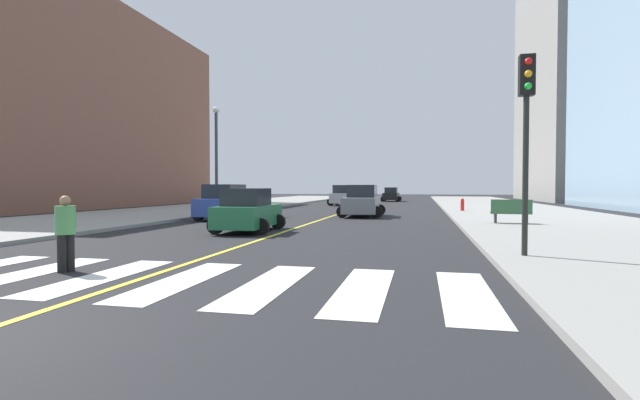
{
  "coord_description": "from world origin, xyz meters",
  "views": [
    {
      "loc": [
        5.52,
        -4.23,
        1.87
      ],
      "look_at": [
        -1.06,
        25.48,
        0.98
      ],
      "focal_mm": 25.75,
      "sensor_mm": 36.0,
      "label": 1
    }
  ],
  "objects_px": {
    "car_gray_fourth": "(362,202)",
    "fire_hydrant": "(462,205)",
    "park_bench": "(511,212)",
    "street_lamp": "(216,150)",
    "car_silver_second": "(344,196)",
    "car_blue_third": "(226,203)",
    "car_green_fifth": "(248,211)",
    "traffic_light_near_corner": "(526,115)",
    "car_black_nearest": "(391,195)",
    "pedestrian_crossing": "(66,230)"
  },
  "relations": [
    {
      "from": "car_gray_fourth",
      "to": "fire_hydrant",
      "type": "bearing_deg",
      "value": -139.92
    },
    {
      "from": "park_bench",
      "to": "street_lamp",
      "type": "distance_m",
      "value": 19.14
    },
    {
      "from": "car_silver_second",
      "to": "car_blue_third",
      "type": "xyz_separation_m",
      "value": [
        -3.31,
        -20.92,
        -0.02
      ]
    },
    {
      "from": "car_blue_third",
      "to": "car_green_fifth",
      "type": "bearing_deg",
      "value": -58.13
    },
    {
      "from": "car_silver_second",
      "to": "park_bench",
      "type": "relative_size",
      "value": 2.51
    },
    {
      "from": "car_silver_second",
      "to": "car_green_fifth",
      "type": "bearing_deg",
      "value": -87.32
    },
    {
      "from": "car_green_fifth",
      "to": "traffic_light_near_corner",
      "type": "relative_size",
      "value": 0.83
    },
    {
      "from": "park_bench",
      "to": "street_lamp",
      "type": "bearing_deg",
      "value": 74.19
    },
    {
      "from": "fire_hydrant",
      "to": "street_lamp",
      "type": "height_order",
      "value": "street_lamp"
    },
    {
      "from": "car_black_nearest",
      "to": "park_bench",
      "type": "xyz_separation_m",
      "value": [
        7.85,
        -35.97,
        -0.14
      ]
    },
    {
      "from": "car_silver_second",
      "to": "car_gray_fourth",
      "type": "xyz_separation_m",
      "value": [
        3.96,
        -16.75,
        -0.02
      ]
    },
    {
      "from": "car_green_fifth",
      "to": "fire_hydrant",
      "type": "relative_size",
      "value": 4.61
    },
    {
      "from": "car_black_nearest",
      "to": "park_bench",
      "type": "bearing_deg",
      "value": 104.14
    },
    {
      "from": "traffic_light_near_corner",
      "to": "fire_hydrant",
      "type": "bearing_deg",
      "value": -90.92
    },
    {
      "from": "pedestrian_crossing",
      "to": "street_lamp",
      "type": "bearing_deg",
      "value": -142.09
    },
    {
      "from": "pedestrian_crossing",
      "to": "fire_hydrant",
      "type": "bearing_deg",
      "value": 179.22
    },
    {
      "from": "car_green_fifth",
      "to": "car_blue_third",
      "type": "bearing_deg",
      "value": 118.31
    },
    {
      "from": "car_silver_second",
      "to": "street_lamp",
      "type": "distance_m",
      "value": 17.74
    },
    {
      "from": "car_silver_second",
      "to": "car_gray_fourth",
      "type": "bearing_deg",
      "value": -75.2
    },
    {
      "from": "car_gray_fourth",
      "to": "pedestrian_crossing",
      "type": "relative_size",
      "value": 2.66
    },
    {
      "from": "car_green_fifth",
      "to": "traffic_light_near_corner",
      "type": "height_order",
      "value": "traffic_light_near_corner"
    },
    {
      "from": "traffic_light_near_corner",
      "to": "fire_hydrant",
      "type": "height_order",
      "value": "traffic_light_near_corner"
    },
    {
      "from": "car_blue_third",
      "to": "traffic_light_near_corner",
      "type": "distance_m",
      "value": 18.31
    },
    {
      "from": "car_green_fifth",
      "to": "fire_hydrant",
      "type": "bearing_deg",
      "value": 56.23
    },
    {
      "from": "car_black_nearest",
      "to": "car_silver_second",
      "type": "height_order",
      "value": "car_silver_second"
    },
    {
      "from": "car_green_fifth",
      "to": "park_bench",
      "type": "height_order",
      "value": "car_green_fifth"
    },
    {
      "from": "car_silver_second",
      "to": "pedestrian_crossing",
      "type": "relative_size",
      "value": 2.74
    },
    {
      "from": "car_gray_fourth",
      "to": "street_lamp",
      "type": "relative_size",
      "value": 0.62
    },
    {
      "from": "car_silver_second",
      "to": "car_blue_third",
      "type": "distance_m",
      "value": 21.18
    },
    {
      "from": "park_bench",
      "to": "traffic_light_near_corner",
      "type": "bearing_deg",
      "value": 174.84
    },
    {
      "from": "car_silver_second",
      "to": "fire_hydrant",
      "type": "relative_size",
      "value": 5.16
    },
    {
      "from": "car_green_fifth",
      "to": "pedestrian_crossing",
      "type": "relative_size",
      "value": 2.45
    },
    {
      "from": "car_blue_third",
      "to": "car_green_fifth",
      "type": "distance_m",
      "value": 7.56
    },
    {
      "from": "car_green_fifth",
      "to": "car_silver_second",
      "type": "bearing_deg",
      "value": 88.66
    },
    {
      "from": "car_silver_second",
      "to": "street_lamp",
      "type": "bearing_deg",
      "value": -108.87
    },
    {
      "from": "pedestrian_crossing",
      "to": "car_green_fifth",
      "type": "bearing_deg",
      "value": -162.01
    },
    {
      "from": "car_silver_second",
      "to": "pedestrian_crossing",
      "type": "xyz_separation_m",
      "value": [
        0.01,
        -36.76,
        -0.03
      ]
    },
    {
      "from": "car_blue_third",
      "to": "car_gray_fourth",
      "type": "bearing_deg",
      "value": 30.88
    },
    {
      "from": "car_black_nearest",
      "to": "car_blue_third",
      "type": "distance_m",
      "value": 35.17
    },
    {
      "from": "traffic_light_near_corner",
      "to": "fire_hydrant",
      "type": "distance_m",
      "value": 22.19
    },
    {
      "from": "car_green_fifth",
      "to": "traffic_light_near_corner",
      "type": "distance_m",
      "value": 11.44
    },
    {
      "from": "car_silver_second",
      "to": "car_green_fifth",
      "type": "distance_m",
      "value": 27.42
    },
    {
      "from": "car_black_nearest",
      "to": "car_green_fifth",
      "type": "relative_size",
      "value": 0.98
    },
    {
      "from": "pedestrian_crossing",
      "to": "street_lamp",
      "type": "xyz_separation_m",
      "value": [
        -6.07,
        20.45,
        3.47
      ]
    },
    {
      "from": "park_bench",
      "to": "pedestrian_crossing",
      "type": "bearing_deg",
      "value": 144.05
    },
    {
      "from": "traffic_light_near_corner",
      "to": "park_bench",
      "type": "bearing_deg",
      "value": -98.44
    },
    {
      "from": "car_black_nearest",
      "to": "street_lamp",
      "type": "distance_m",
      "value": 31.63
    },
    {
      "from": "car_silver_second",
      "to": "traffic_light_near_corner",
      "type": "distance_m",
      "value": 34.69
    },
    {
      "from": "fire_hydrant",
      "to": "street_lamp",
      "type": "xyz_separation_m",
      "value": [
        -16.52,
        -5.21,
        3.81
      ]
    },
    {
      "from": "car_gray_fourth",
      "to": "traffic_light_near_corner",
      "type": "bearing_deg",
      "value": 109.75
    }
  ]
}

